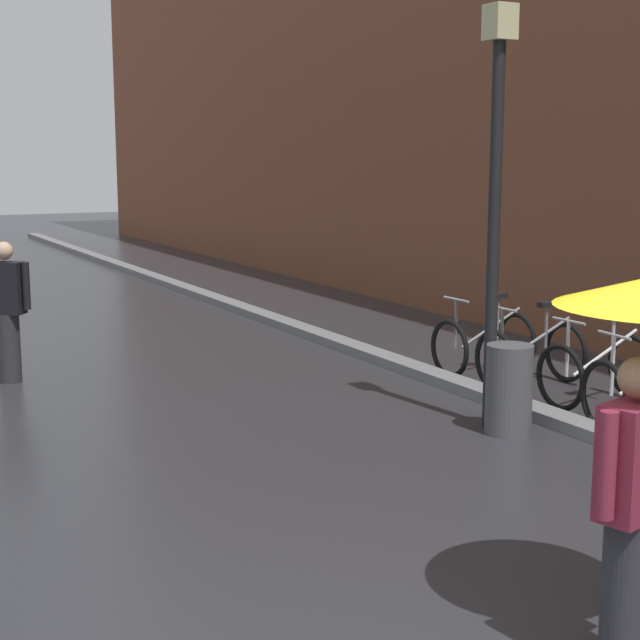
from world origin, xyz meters
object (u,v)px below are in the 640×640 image
parked_bicycle_2 (531,354)px  street_lamp_post (495,184)px  litter_bin (509,389)px  pedestrian_walking_midground (7,311)px  parked_bicycle_1 (597,370)px  parked_bicycle_3 (484,343)px

parked_bicycle_2 → street_lamp_post: (-1.41, -1.07, 1.95)m
street_lamp_post → litter_bin: bearing=-89.1°
pedestrian_walking_midground → litter_bin: bearing=-49.3°
parked_bicycle_1 → street_lamp_post: street_lamp_post is taller
parked_bicycle_1 → parked_bicycle_3: same height
parked_bicycle_2 → parked_bicycle_3: size_ratio=0.98×
parked_bicycle_1 → parked_bicycle_3: size_ratio=0.99×
parked_bicycle_2 → street_lamp_post: bearing=-142.9°
street_lamp_post → pedestrian_walking_midground: size_ratio=2.43×
parked_bicycle_1 → litter_bin: parked_bicycle_1 is taller
litter_bin → pedestrian_walking_midground: size_ratio=0.52×
parked_bicycle_1 → pedestrian_walking_midground: 6.59m
parked_bicycle_2 → litter_bin: 1.96m
parked_bicycle_2 → pedestrian_walking_midground: size_ratio=0.67×
parked_bicycle_1 → parked_bicycle_2: 0.95m
parked_bicycle_2 → litter_bin: bearing=-136.0°
street_lamp_post → parked_bicycle_3: bearing=54.0°
parked_bicycle_3 → parked_bicycle_2: bearing=-86.2°
street_lamp_post → litter_bin: size_ratio=4.63×
street_lamp_post → parked_bicycle_1: bearing=4.6°
parked_bicycle_2 → street_lamp_post: 2.63m
parked_bicycle_1 → parked_bicycle_3: bearing=94.6°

